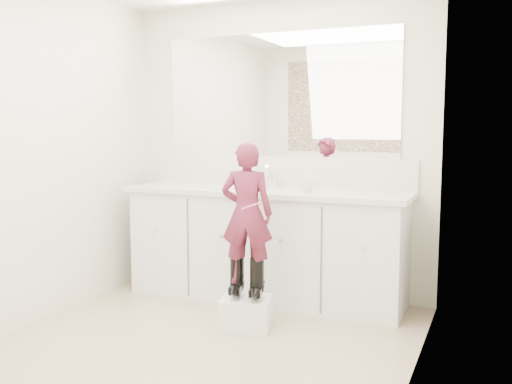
% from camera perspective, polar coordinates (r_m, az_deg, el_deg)
% --- Properties ---
extents(floor, '(3.00, 3.00, 0.00)m').
position_cam_1_polar(floor, '(3.65, -6.74, -15.73)').
color(floor, '#917C5F').
rests_on(floor, ground).
extents(wall_back, '(2.60, 0.00, 2.60)m').
position_cam_1_polar(wall_back, '(4.74, 2.23, 4.35)').
color(wall_back, beige).
rests_on(wall_back, floor).
extents(wall_left, '(0.00, 3.00, 3.00)m').
position_cam_1_polar(wall_left, '(4.19, -22.55, 3.57)').
color(wall_left, beige).
rests_on(wall_left, floor).
extents(wall_right, '(0.00, 3.00, 3.00)m').
position_cam_1_polar(wall_right, '(2.95, 15.37, 2.79)').
color(wall_right, beige).
rests_on(wall_right, floor).
extents(vanity_cabinet, '(2.20, 0.55, 0.85)m').
position_cam_1_polar(vanity_cabinet, '(4.58, 0.93, -5.51)').
color(vanity_cabinet, silver).
rests_on(vanity_cabinet, floor).
extents(countertop, '(2.28, 0.58, 0.04)m').
position_cam_1_polar(countertop, '(4.49, 0.87, 0.01)').
color(countertop, beige).
rests_on(countertop, vanity_cabinet).
extents(backsplash, '(2.28, 0.03, 0.25)m').
position_cam_1_polar(backsplash, '(4.73, 2.15, 2.11)').
color(backsplash, beige).
rests_on(backsplash, countertop).
extents(mirror, '(2.00, 0.02, 1.00)m').
position_cam_1_polar(mirror, '(4.73, 2.20, 9.68)').
color(mirror, white).
rests_on(mirror, wall_back).
extents(faucet, '(0.08, 0.08, 0.10)m').
position_cam_1_polar(faucet, '(4.64, 1.65, 1.09)').
color(faucet, silver).
rests_on(faucet, countertop).
extents(cup, '(0.14, 0.14, 0.10)m').
position_cam_1_polar(cup, '(4.31, 5.06, 0.65)').
color(cup, beige).
rests_on(cup, countertop).
extents(soap_bottle, '(0.11, 0.11, 0.20)m').
position_cam_1_polar(soap_bottle, '(4.64, -0.75, 1.69)').
color(soap_bottle, beige).
rests_on(soap_bottle, countertop).
extents(step_stool, '(0.39, 0.35, 0.21)m').
position_cam_1_polar(step_stool, '(4.01, -1.02, -11.99)').
color(step_stool, white).
rests_on(step_stool, floor).
extents(boot_left, '(0.14, 0.21, 0.28)m').
position_cam_1_polar(boot_left, '(3.98, -1.90, -8.40)').
color(boot_left, black).
rests_on(boot_left, step_stool).
extents(boot_right, '(0.14, 0.21, 0.28)m').
position_cam_1_polar(boot_right, '(3.92, 0.10, -8.63)').
color(boot_right, black).
rests_on(boot_right, step_stool).
extents(toddler, '(0.40, 0.31, 0.97)m').
position_cam_1_polar(toddler, '(3.86, -0.92, -2.15)').
color(toddler, '#9E3051').
rests_on(toddler, step_stool).
extents(toothbrush, '(0.13, 0.04, 0.06)m').
position_cam_1_polar(toothbrush, '(3.75, -0.45, -1.37)').
color(toothbrush, '#D6539F').
rests_on(toothbrush, toddler).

